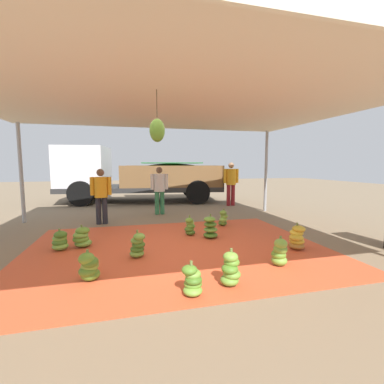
{
  "coord_description": "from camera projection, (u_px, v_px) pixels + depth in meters",
  "views": [
    {
      "loc": [
        -0.93,
        -4.88,
        1.64
      ],
      "look_at": [
        0.62,
        1.27,
        0.97
      ],
      "focal_mm": 24.23,
      "sensor_mm": 36.0,
      "label": 1
    }
  ],
  "objects": [
    {
      "name": "worker_1",
      "position": [
        231.0,
        181.0,
        10.33
      ],
      "size": [
        0.63,
        0.39,
        1.73
      ],
      "color": "maroon",
      "rests_on": "ground"
    },
    {
      "name": "banana_bunch_1",
      "position": [
        60.0,
        241.0,
        4.97
      ],
      "size": [
        0.35,
        0.36,
        0.42
      ],
      "color": "#75A83D",
      "rests_on": "tarp_orange"
    },
    {
      "name": "banana_bunch_8",
      "position": [
        223.0,
        219.0,
        6.92
      ],
      "size": [
        0.3,
        0.31,
        0.47
      ],
      "color": "#477523",
      "rests_on": "tarp_orange"
    },
    {
      "name": "banana_bunch_2",
      "position": [
        82.0,
        238.0,
        5.15
      ],
      "size": [
        0.48,
        0.44,
        0.44
      ],
      "color": "#6B9E38",
      "rests_on": "tarp_orange"
    },
    {
      "name": "cargo_truck_main",
      "position": [
        135.0,
        175.0,
        11.43
      ],
      "size": [
        7.12,
        3.24,
        2.4
      ],
      "color": "#2D2D2D",
      "rests_on": "ground"
    },
    {
      "name": "tarp_orange",
      "position": [
        178.0,
        248.0,
        5.11
      ],
      "size": [
        5.74,
        4.32,
        0.01
      ],
      "primitive_type": "cube",
      "color": "#D1512D",
      "rests_on": "ground"
    },
    {
      "name": "worker_0",
      "position": [
        159.0,
        187.0,
        8.52
      ],
      "size": [
        0.57,
        0.35,
        1.57
      ],
      "color": "#337A4C",
      "rests_on": "ground"
    },
    {
      "name": "banana_bunch_3",
      "position": [
        190.0,
        227.0,
        6.03
      ],
      "size": [
        0.31,
        0.29,
        0.47
      ],
      "color": "#477523",
      "rests_on": "tarp_orange"
    },
    {
      "name": "banana_bunch_4",
      "position": [
        297.0,
        238.0,
        5.02
      ],
      "size": [
        0.4,
        0.39,
        0.52
      ],
      "color": "#996628",
      "rests_on": "tarp_orange"
    },
    {
      "name": "banana_bunch_10",
      "position": [
        89.0,
        267.0,
        3.64
      ],
      "size": [
        0.37,
        0.39,
        0.46
      ],
      "color": "#518428",
      "rests_on": "tarp_orange"
    },
    {
      "name": "banana_bunch_6",
      "position": [
        210.0,
        228.0,
        5.79
      ],
      "size": [
        0.45,
        0.45,
        0.54
      ],
      "color": "#477523",
      "rests_on": "tarp_orange"
    },
    {
      "name": "worker_2",
      "position": [
        101.0,
        192.0,
        7.11
      ],
      "size": [
        0.56,
        0.34,
        1.53
      ],
      "color": "#26262D",
      "rests_on": "ground"
    },
    {
      "name": "banana_bunch_9",
      "position": [
        231.0,
        270.0,
        3.52
      ],
      "size": [
        0.36,
        0.35,
        0.51
      ],
      "color": "#6B9E38",
      "rests_on": "tarp_orange"
    },
    {
      "name": "banana_bunch_5",
      "position": [
        280.0,
        253.0,
        4.19
      ],
      "size": [
        0.35,
        0.36,
        0.49
      ],
      "color": "#75A83D",
      "rests_on": "tarp_orange"
    },
    {
      "name": "tent_canopy",
      "position": [
        177.0,
        103.0,
        4.73
      ],
      "size": [
        8.0,
        7.0,
        2.86
      ],
      "color": "#9EA0A5",
      "rests_on": "ground"
    },
    {
      "name": "banana_bunch_0",
      "position": [
        192.0,
        281.0,
        3.26
      ],
      "size": [
        0.33,
        0.32,
        0.44
      ],
      "color": "#75A83D",
      "rests_on": "tarp_orange"
    },
    {
      "name": "banana_bunch_7",
      "position": [
        138.0,
        246.0,
        4.58
      ],
      "size": [
        0.35,
        0.36,
        0.49
      ],
      "color": "#75A83D",
      "rests_on": "tarp_orange"
    },
    {
      "name": "ground_plane",
      "position": [
        159.0,
        218.0,
        8.0
      ],
      "size": [
        40.0,
        40.0,
        0.0
      ],
      "primitive_type": "plane",
      "color": "#7F6B51"
    }
  ]
}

